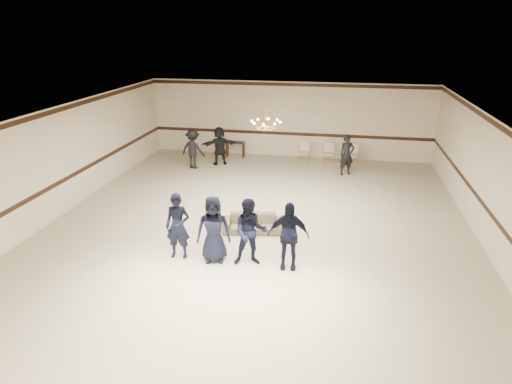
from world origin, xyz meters
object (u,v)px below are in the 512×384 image
adult_left (193,149)px  settee (253,223)px  banquet_chair_right (353,155)px  boy_d (288,236)px  adult_mid (220,146)px  boy_a (178,226)px  console_table (235,149)px  adult_right (347,155)px  boy_c (250,232)px  chandelier (266,117)px  banquet_chair_mid (328,154)px  boy_b (214,229)px  banquet_chair_left (304,152)px

adult_left → settee: bearing=136.4°
adult_left → banquet_chair_right: 6.50m
adult_left → boy_d: bearing=136.4°
adult_mid → boy_d: bearing=90.3°
boy_a → boy_d: bearing=-2.5°
boy_d → console_table: boy_d is taller
banquet_chair_right → adult_right: bearing=-98.4°
boy_c → chandelier: bearing=81.2°
chandelier → banquet_chair_mid: bearing=71.2°
boy_c → settee: bearing=86.4°
settee → boy_c: bearing=-90.6°
chandelier → boy_b: 4.09m
console_table → boy_d: bearing=-67.4°
boy_a → boy_c: 1.80m
boy_a → settee: 2.41m
boy_c → banquet_chair_right: 9.02m
adult_left → banquet_chair_right: adult_left is taller
chandelier → console_table: size_ratio=1.15×
banquet_chair_left → banquet_chair_mid: (1.00, 0.00, 0.00)m
settee → banquet_chair_right: (2.82, 6.88, 0.19)m
boy_a → console_table: boy_a is taller
boy_b → adult_right: size_ratio=1.06×
boy_a → console_table: size_ratio=2.04×
boy_a → banquet_chair_right: bearing=60.9°
boy_b → banquet_chair_left: 8.78m
console_table → boy_a: bearing=-83.9°
adult_left → adult_right: size_ratio=1.00×
chandelier → boy_d: (1.13, -3.47, -2.04)m
console_table → adult_left: bearing=-123.3°
boy_d → adult_right: bearing=75.2°
banquet_chair_right → console_table: bearing=-178.6°
banquet_chair_left → boy_a: bearing=-103.9°
console_table → banquet_chair_right: bearing=-0.5°
chandelier → boy_d: chandelier is taller
boy_a → boy_c: same height
chandelier → boy_d: 4.19m
adult_mid → banquet_chair_right: adult_mid is taller
banquet_chair_mid → console_table: (-4.00, 0.20, -0.09)m
banquet_chair_right → console_table: 5.00m
boy_c → settee: boy_c is taller
boy_b → adult_left: (-2.85, 7.02, -0.05)m
banquet_chair_mid → banquet_chair_right: (1.00, 0.00, 0.00)m
boy_a → banquet_chair_mid: 9.28m
banquet_chair_right → banquet_chair_left: bearing=-176.4°
boy_d → console_table: bearing=106.5°
boy_a → adult_right: (4.05, 7.32, -0.05)m
boy_c → boy_a: bearing=167.5°
settee → boy_b: bearing=-118.9°
boy_a → chandelier: bearing=63.2°
adult_right → console_table: adult_right is taller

